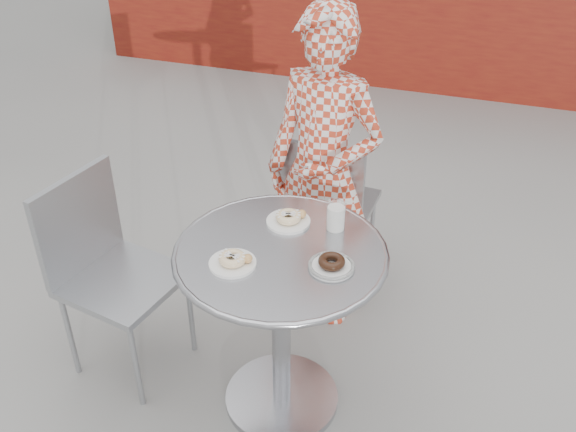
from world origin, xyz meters
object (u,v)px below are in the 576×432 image
(plate_near, at_px, (233,261))
(plate_checker, at_px, (331,264))
(seated_person, at_px, (323,174))
(plate_far, at_px, (289,219))
(chair_far, at_px, (330,233))
(chair_left, at_px, (127,313))
(milk_cup, at_px, (336,217))
(bistro_table, at_px, (281,292))

(plate_near, bearing_deg, plate_checker, 15.66)
(seated_person, relative_size, plate_far, 8.93)
(seated_person, bearing_deg, chair_far, 107.38)
(chair_left, xyz_separation_m, plate_checker, (0.92, -0.05, 0.53))
(plate_far, height_order, plate_checker, plate_far)
(plate_far, bearing_deg, chair_far, 90.96)
(milk_cup, bearing_deg, plate_far, -174.72)
(plate_checker, xyz_separation_m, milk_cup, (-0.05, 0.24, 0.04))
(bistro_table, xyz_separation_m, plate_near, (-0.13, -0.13, 0.21))
(seated_person, height_order, plate_near, seated_person)
(chair_far, distance_m, seated_person, 0.56)
(bistro_table, height_order, milk_cup, milk_cup)
(bistro_table, relative_size, chair_far, 0.93)
(chair_left, height_order, plate_near, chair_left)
(bistro_table, distance_m, plate_checker, 0.29)
(chair_far, height_order, plate_far, chair_far)
(chair_left, xyz_separation_m, milk_cup, (0.87, 0.18, 0.57))
(bistro_table, xyz_separation_m, milk_cup, (0.15, 0.20, 0.25))
(plate_far, relative_size, plate_near, 1.02)
(bistro_table, bearing_deg, plate_checker, -10.66)
(chair_far, bearing_deg, seated_person, 96.94)
(plate_near, bearing_deg, bistro_table, 44.99)
(plate_far, relative_size, plate_checker, 1.04)
(chair_left, bearing_deg, chair_far, -26.42)
(bistro_table, bearing_deg, chair_far, 92.53)
(plate_near, relative_size, milk_cup, 1.45)
(bistro_table, relative_size, chair_left, 0.88)
(chair_far, xyz_separation_m, milk_cup, (0.19, -0.71, 0.59))
(plate_near, height_order, milk_cup, milk_cup)
(chair_far, bearing_deg, plate_checker, 107.34)
(plate_far, bearing_deg, chair_left, -166.41)
(seated_person, relative_size, plate_checker, 9.25)
(plate_checker, relative_size, milk_cup, 1.43)
(bistro_table, distance_m, chair_far, 0.97)
(plate_near, bearing_deg, plate_far, 71.88)
(seated_person, bearing_deg, chair_left, -124.05)
(plate_far, bearing_deg, seated_person, 89.38)
(chair_left, bearing_deg, milk_cup, -67.15)
(bistro_table, xyz_separation_m, plate_far, (-0.03, 0.18, 0.21))
(chair_left, relative_size, plate_checker, 5.54)
(chair_left, relative_size, plate_far, 5.35)
(chair_left, relative_size, plate_near, 5.43)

